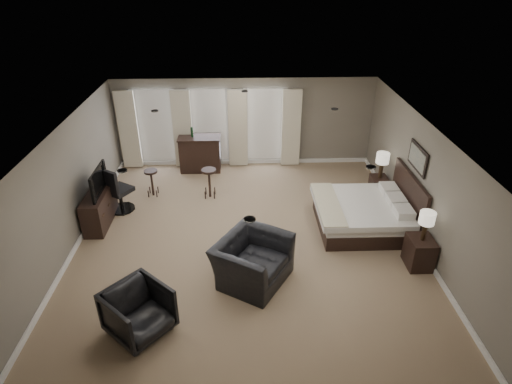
{
  "coord_description": "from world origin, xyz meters",
  "views": [
    {
      "loc": [
        -0.08,
        -7.68,
        5.58
      ],
      "look_at": [
        0.2,
        0.4,
        1.1
      ],
      "focal_mm": 30.0,
      "sensor_mm": 36.0,
      "label": 1
    }
  ],
  "objects_px": {
    "dresser": "(99,208)",
    "bar_stool_left": "(152,183)",
    "nightstand_near": "(419,252)",
    "tv": "(96,190)",
    "armchair_far": "(138,310)",
    "lamp_far": "(382,165)",
    "bed": "(360,202)",
    "bar_counter": "(200,153)",
    "lamp_near": "(425,226)",
    "nightstand_far": "(378,187)",
    "desk_chair": "(119,189)",
    "armchair_near": "(252,254)",
    "bar_stool_right": "(210,183)"
  },
  "relations": [
    {
      "from": "dresser",
      "to": "bar_stool_left",
      "type": "xyz_separation_m",
      "value": [
        0.99,
        1.31,
        -0.04
      ]
    },
    {
      "from": "nightstand_near",
      "to": "dresser",
      "type": "relative_size",
      "value": 0.46
    },
    {
      "from": "tv",
      "to": "armchair_far",
      "type": "distance_m",
      "value": 3.8
    },
    {
      "from": "lamp_far",
      "to": "armchair_far",
      "type": "bearing_deg",
      "value": -139.79
    },
    {
      "from": "bed",
      "to": "armchair_far",
      "type": "xyz_separation_m",
      "value": [
        -4.42,
        -3.03,
        -0.18
      ]
    },
    {
      "from": "nightstand_near",
      "to": "bar_counter",
      "type": "relative_size",
      "value": 0.53
    },
    {
      "from": "dresser",
      "to": "armchair_far",
      "type": "distance_m",
      "value": 3.78
    },
    {
      "from": "tv",
      "to": "armchair_far",
      "type": "bearing_deg",
      "value": -154.7
    },
    {
      "from": "bed",
      "to": "bar_stool_left",
      "type": "bearing_deg",
      "value": 161.42
    },
    {
      "from": "lamp_near",
      "to": "lamp_far",
      "type": "relative_size",
      "value": 0.92
    },
    {
      "from": "bed",
      "to": "dresser",
      "type": "relative_size",
      "value": 1.49
    },
    {
      "from": "lamp_far",
      "to": "bar_counter",
      "type": "relative_size",
      "value": 0.57
    },
    {
      "from": "dresser",
      "to": "nightstand_near",
      "type": "bearing_deg",
      "value": -14.82
    },
    {
      "from": "nightstand_far",
      "to": "lamp_far",
      "type": "bearing_deg",
      "value": 0.0
    },
    {
      "from": "lamp_near",
      "to": "bar_stool_left",
      "type": "distance_m",
      "value": 6.74
    },
    {
      "from": "nightstand_near",
      "to": "lamp_far",
      "type": "xyz_separation_m",
      "value": [
        0.0,
        2.9,
        0.57
      ]
    },
    {
      "from": "desk_chair",
      "to": "nightstand_near",
      "type": "bearing_deg",
      "value": -167.53
    },
    {
      "from": "bar_counter",
      "to": "armchair_near",
      "type": "bearing_deg",
      "value": -74.35
    },
    {
      "from": "nightstand_far",
      "to": "dresser",
      "type": "xyz_separation_m",
      "value": [
        -6.92,
        -1.07,
        0.13
      ]
    },
    {
      "from": "armchair_far",
      "to": "bar_stool_left",
      "type": "bearing_deg",
      "value": 49.84
    },
    {
      "from": "lamp_far",
      "to": "bar_stool_left",
      "type": "xyz_separation_m",
      "value": [
        -5.93,
        0.25,
        -0.53
      ]
    },
    {
      "from": "armchair_far",
      "to": "nightstand_far",
      "type": "bearing_deg",
      "value": -7.5
    },
    {
      "from": "bar_stool_right",
      "to": "armchair_near",
      "type": "bearing_deg",
      "value": -72.87
    },
    {
      "from": "lamp_near",
      "to": "armchair_near",
      "type": "xyz_separation_m",
      "value": [
        -3.39,
        -0.31,
        -0.36
      ]
    },
    {
      "from": "lamp_near",
      "to": "armchair_near",
      "type": "bearing_deg",
      "value": -174.78
    },
    {
      "from": "bar_stool_left",
      "to": "desk_chair",
      "type": "relative_size",
      "value": 0.61
    },
    {
      "from": "bar_stool_left",
      "to": "tv",
      "type": "bearing_deg",
      "value": -126.93
    },
    {
      "from": "armchair_far",
      "to": "desk_chair",
      "type": "distance_m",
      "value": 4.2
    },
    {
      "from": "lamp_far",
      "to": "armchair_far",
      "type": "relative_size",
      "value": 0.72
    },
    {
      "from": "bar_counter",
      "to": "desk_chair",
      "type": "bearing_deg",
      "value": -128.74
    },
    {
      "from": "tv",
      "to": "bar_stool_left",
      "type": "height_order",
      "value": "tv"
    },
    {
      "from": "desk_chair",
      "to": "armchair_far",
      "type": "bearing_deg",
      "value": 140.27
    },
    {
      "from": "bar_counter",
      "to": "bar_stool_right",
      "type": "distance_m",
      "value": 1.68
    },
    {
      "from": "bed",
      "to": "armchair_near",
      "type": "bearing_deg",
      "value": -144.9
    },
    {
      "from": "armchair_near",
      "to": "bar_stool_right",
      "type": "relative_size",
      "value": 1.73
    },
    {
      "from": "bed",
      "to": "nightstand_near",
      "type": "height_order",
      "value": "bed"
    },
    {
      "from": "lamp_far",
      "to": "bar_counter",
      "type": "height_order",
      "value": "lamp_far"
    },
    {
      "from": "armchair_near",
      "to": "bar_stool_right",
      "type": "height_order",
      "value": "armchair_near"
    },
    {
      "from": "bed",
      "to": "armchair_near",
      "type": "distance_m",
      "value": 3.06
    },
    {
      "from": "lamp_near",
      "to": "lamp_far",
      "type": "xyz_separation_m",
      "value": [
        0.0,
        2.9,
        -0.07
      ]
    },
    {
      "from": "bar_counter",
      "to": "bar_stool_left",
      "type": "height_order",
      "value": "bar_counter"
    },
    {
      "from": "bed",
      "to": "nightstand_near",
      "type": "bearing_deg",
      "value": -58.46
    },
    {
      "from": "nightstand_near",
      "to": "armchair_far",
      "type": "distance_m",
      "value": 5.54
    },
    {
      "from": "tv",
      "to": "bar_counter",
      "type": "height_order",
      "value": "bar_counter"
    },
    {
      "from": "nightstand_near",
      "to": "armchair_near",
      "type": "distance_m",
      "value": 3.42
    },
    {
      "from": "bed",
      "to": "bar_stool_right",
      "type": "relative_size",
      "value": 2.62
    },
    {
      "from": "armchair_near",
      "to": "bar_stool_left",
      "type": "xyz_separation_m",
      "value": [
        -2.54,
        3.45,
        -0.23
      ]
    },
    {
      "from": "bar_stool_right",
      "to": "desk_chair",
      "type": "relative_size",
      "value": 0.66
    },
    {
      "from": "lamp_near",
      "to": "tv",
      "type": "bearing_deg",
      "value": 165.18
    },
    {
      "from": "bar_counter",
      "to": "desk_chair",
      "type": "height_order",
      "value": "desk_chair"
    }
  ]
}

